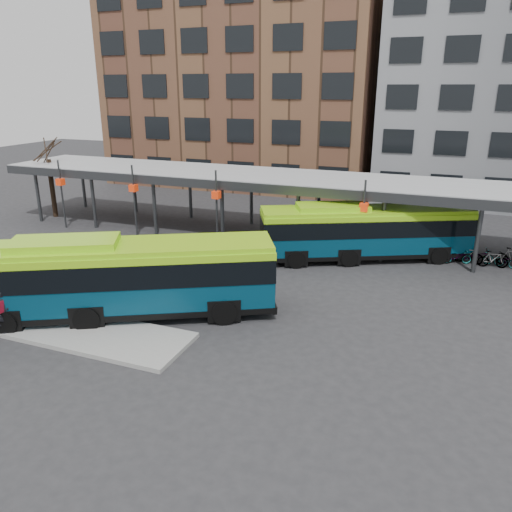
% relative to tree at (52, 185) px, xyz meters
% --- Properties ---
extents(ground, '(120.00, 120.00, 0.00)m').
position_rel_tree_xyz_m(ground, '(18.00, -12.00, -2.43)').
color(ground, '#28282B').
rests_on(ground, ground).
extents(boarding_island, '(14.00, 3.00, 0.18)m').
position_rel_tree_xyz_m(boarding_island, '(12.50, -15.00, -2.34)').
color(boarding_island, gray).
rests_on(boarding_island, ground).
extents(canopy, '(40.00, 6.53, 4.80)m').
position_rel_tree_xyz_m(canopy, '(17.94, 0.87, 1.47)').
color(canopy, '#999B9E').
rests_on(canopy, ground).
extents(tree, '(1.64, 1.64, 5.60)m').
position_rel_tree_xyz_m(tree, '(0.00, 0.00, 0.00)').
color(tree, black).
rests_on(tree, ground).
extents(building_brick, '(26.00, 14.00, 22.00)m').
position_rel_tree_xyz_m(building_brick, '(8.00, 20.00, 8.57)').
color(building_brick, brown).
rests_on(building_brick, ground).
extents(bus_front, '(12.88, 8.61, 3.61)m').
position_rel_tree_xyz_m(bus_front, '(15.46, -12.99, -0.55)').
color(bus_front, '#06344B').
rests_on(bus_front, ground).
extents(bus_rear, '(11.94, 7.55, 3.32)m').
position_rel_tree_xyz_m(bus_rear, '(24.01, -1.45, -0.71)').
color(bus_rear, '#06344B').
rests_on(bus_rear, ground).
extents(pedestrian, '(0.48, 0.70, 1.82)m').
position_rel_tree_xyz_m(pedestrian, '(12.17, -16.21, -1.33)').
color(pedestrian, black).
rests_on(pedestrian, boarding_island).
extents(bike_rack, '(5.23, 1.64, 1.04)m').
position_rel_tree_xyz_m(bike_rack, '(31.00, -0.05, -1.97)').
color(bike_rack, slate).
rests_on(bike_rack, ground).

